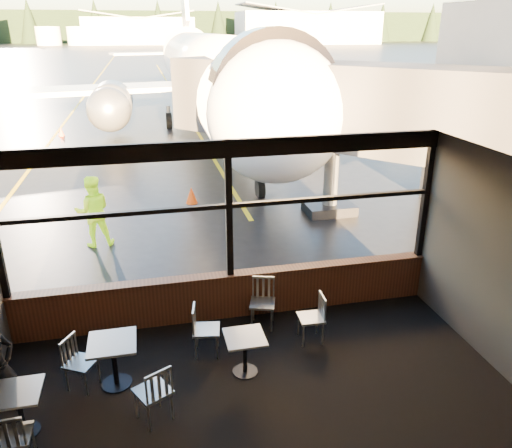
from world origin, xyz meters
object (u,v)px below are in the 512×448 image
object	(u,v)px
jet_bridge	(317,135)
cone_nose	(192,195)
ground_crew	(93,211)
cone_wing	(61,132)
cafe_table_left	(21,412)
chair_near_w	(207,330)
airliner	(209,21)
cafe_table_mid	(115,363)
chair_near_e	(311,318)
chair_near_n	(262,304)
chair_mid_s	(153,392)
chair_left_s	(13,437)
cafe_table_near	(245,354)
chair_mid_w	(81,363)

from	to	relation	value
jet_bridge	cone_nose	bearing A→B (deg)	157.48
ground_crew	cone_wing	world-z (taller)	ground_crew
cafe_table_left	chair_near_w	size ratio (longest dim) A/B	0.76
airliner	cone_wing	bearing A→B (deg)	-178.35
cafe_table_mid	chair_near_e	distance (m)	3.42
chair_near_w	ground_crew	xyz separation A→B (m)	(-2.20, 5.32, 0.46)
cafe_table_mid	ground_crew	distance (m)	5.88
chair_near_n	ground_crew	world-z (taller)	ground_crew
cafe_table_left	chair_mid_s	xyz separation A→B (m)	(1.80, -0.13, 0.12)
airliner	cafe_table_mid	xyz separation A→B (m)	(-4.57, -21.15, -5.27)
cone_wing	chair_near_e	bearing A→B (deg)	-71.49
chair_near_n	chair_left_s	distance (m)	4.57
cafe_table_near	chair_near_e	size ratio (longest dim) A/B	0.76
chair_near_n	cone_nose	bearing A→B (deg)	-67.93
airliner	chair_mid_s	world-z (taller)	airliner
cone_nose	cone_wing	size ratio (longest dim) A/B	1.21
airliner	cafe_table_mid	bearing A→B (deg)	-101.42
airliner	cafe_table_mid	size ratio (longest dim) A/B	46.27
ground_crew	cone_wing	bearing A→B (deg)	-86.46
airliner	cone_nose	size ratio (longest dim) A/B	69.34
chair_near_n	chair_near_e	bearing A→B (deg)	156.58
chair_mid_w	chair_near_w	bearing A→B (deg)	131.84
chair_near_w	cone_nose	size ratio (longest dim) A/B	1.75
airliner	chair_left_s	xyz separation A→B (m)	(-5.76, -22.50, -5.20)
chair_near_e	ground_crew	distance (m)	6.73
chair_left_s	chair_mid_w	bearing A→B (deg)	62.24
chair_near_w	chair_left_s	size ratio (longest dim) A/B	1.01
cafe_table_near	cone_nose	bearing A→B (deg)	89.77
chair_left_s	ground_crew	bearing A→B (deg)	84.47
cafe_table_near	ground_crew	world-z (taller)	ground_crew
chair_mid_w	cone_nose	size ratio (longest dim) A/B	1.66
chair_mid_w	cone_wing	xyz separation A→B (m)	(-3.00, 20.98, -0.22)
cafe_table_near	chair_near_w	xyz separation A→B (m)	(-0.54, 0.65, 0.12)
airliner	ground_crew	world-z (taller)	airliner
cafe_table_mid	chair_mid_s	xyz separation A→B (m)	(0.57, -0.90, 0.08)
airliner	cafe_table_left	xyz separation A→B (m)	(-5.80, -21.92, -5.31)
cone_nose	cone_wing	bearing A→B (deg)	114.22
chair_mid_s	jet_bridge	bearing A→B (deg)	29.20
chair_mid_s	cone_wing	xyz separation A→B (m)	(-4.06, 21.93, -0.26)
jet_bridge	chair_near_n	bearing A→B (deg)	-117.23
chair_left_s	chair_near_w	bearing A→B (deg)	32.77
chair_mid_w	chair_left_s	world-z (taller)	chair_left_s
cafe_table_near	chair_near_n	distance (m)	1.42
cafe_table_near	cone_wing	distance (m)	21.90
cafe_table_left	chair_near_n	distance (m)	4.32
cafe_table_near	chair_left_s	bearing A→B (deg)	-159.81
chair_near_e	ground_crew	size ratio (longest dim) A/B	0.49
cafe_table_mid	ground_crew	size ratio (longest dim) A/B	0.43
airliner	chair_near_e	bearing A→B (deg)	-92.51
cafe_table_left	jet_bridge	bearing A→B (deg)	48.51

